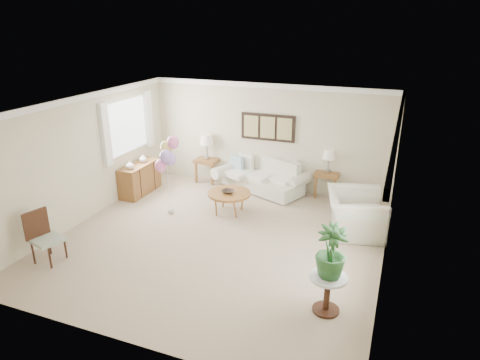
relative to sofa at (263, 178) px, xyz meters
The scene contains 18 objects.
ground_plane 2.79m from the sofa, 89.42° to the right, with size 6.00×6.00×0.00m, color #BAA48E.
room_shell 2.98m from the sofa, 91.75° to the right, with size 6.04×6.04×2.60m.
wall_art_triptych 1.24m from the sofa, 81.76° to the left, with size 1.35×0.06×0.65m.
sofa is the anchor object (origin of this frame).
end_table_left 1.56m from the sofa, behind, with size 0.57×0.52×0.62m.
end_table_right 1.56m from the sofa, ahead, with size 0.57×0.52×0.62m.
lamp_left 1.73m from the sofa, behind, with size 0.36×0.36×0.64m.
lamp_right 1.70m from the sofa, ahead, with size 0.30×0.30×0.54m.
coffee_table 1.57m from the sofa, 99.92° to the right, with size 0.94×0.94×0.47m.
decor_bowl 1.61m from the sofa, 100.22° to the right, with size 0.26×0.26×0.06m, color #2B221C.
armchair 2.82m from the sofa, 31.55° to the right, with size 1.24×1.08×0.80m, color beige.
side_table 4.79m from the sofa, 60.64° to the right, with size 0.54×0.54×0.59m.
potted_plant 4.82m from the sofa, 60.45° to the right, with size 0.44×0.44×0.78m, color #1E5426.
accent_chair 5.18m from the sofa, 118.73° to the right, with size 0.57×0.57×0.94m.
credenza 3.01m from the sofa, 155.05° to the right, with size 0.46×1.20×0.74m.
vase_white 3.21m from the sofa, 148.92° to the right, with size 0.19×0.19×0.20m, color white.
vase_sage 2.97m from the sofa, 157.98° to the right, with size 0.18×0.18×0.19m, color silver.
balloon_cluster 2.72m from the sofa, 124.82° to the right, with size 0.48×0.47×1.74m.
Camera 1 is at (3.03, -6.67, 3.98)m, focal length 32.00 mm.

